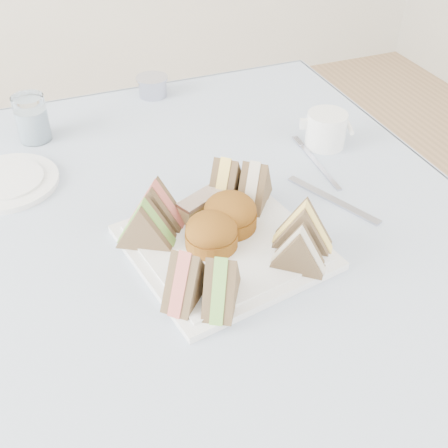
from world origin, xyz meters
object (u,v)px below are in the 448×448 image
object	(u,v)px
table	(176,373)
serving_plate	(224,247)
water_glass	(32,118)
creamer_jug	(326,130)

from	to	relation	value
table	serving_plate	bearing A→B (deg)	-50.37
water_glass	creamer_jug	xyz separation A→B (m)	(0.51, -0.23, -0.01)
table	serving_plate	world-z (taller)	serving_plate
water_glass	creamer_jug	world-z (taller)	water_glass
table	creamer_jug	bearing A→B (deg)	19.57
table	water_glass	size ratio (longest dim) A/B	10.00
table	serving_plate	xyz separation A→B (m)	(0.07, -0.09, 0.38)
serving_plate	table	bearing A→B (deg)	119.49
water_glass	creamer_jug	distance (m)	0.56
serving_plate	water_glass	world-z (taller)	water_glass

